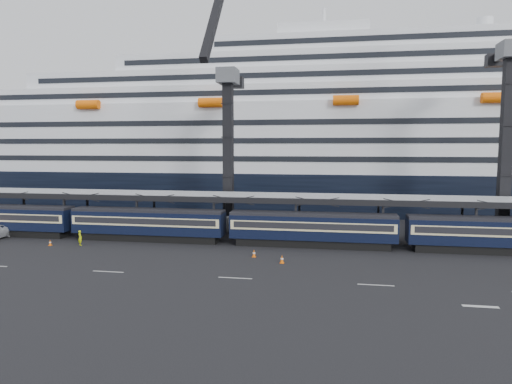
% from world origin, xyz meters
% --- Properties ---
extents(ground, '(260.00, 260.00, 0.00)m').
position_xyz_m(ground, '(0.00, 0.00, 0.00)').
color(ground, black).
rests_on(ground, ground).
extents(train, '(133.05, 3.00, 4.05)m').
position_xyz_m(train, '(-4.65, 10.00, 2.20)').
color(train, black).
rests_on(train, ground).
extents(canopy, '(130.00, 6.25, 5.53)m').
position_xyz_m(canopy, '(0.00, 14.00, 5.25)').
color(canopy, gray).
rests_on(canopy, ground).
extents(cruise_ship, '(214.09, 28.84, 34.00)m').
position_xyz_m(cruise_ship, '(-1.08, 45.99, 12.34)').
color(cruise_ship, black).
rests_on(cruise_ship, ground).
extents(crane_dark_near, '(4.50, 17.75, 35.08)m').
position_xyz_m(crane_dark_near, '(-20.00, 18.59, 11.93)').
color(crane_dark_near, '#4E5155').
rests_on(crane_dark_near, ground).
extents(crane_dark_mid, '(4.50, 18.24, 39.64)m').
position_xyz_m(crane_dark_mid, '(15.00, 17.59, 13.36)').
color(crane_dark_mid, '#4E5155').
rests_on(crane_dark_mid, ground).
extents(worker, '(0.77, 0.73, 1.77)m').
position_xyz_m(worker, '(-34.76, 6.00, 0.88)').
color(worker, '#C9DE0B').
rests_on(worker, ground).
extents(traffic_cone_b, '(0.35, 0.35, 0.70)m').
position_xyz_m(traffic_cone_b, '(-38.19, 5.30, 0.35)').
color(traffic_cone_b, '#FF6508').
rests_on(traffic_cone_b, ground).
extents(traffic_cone_c, '(0.40, 0.40, 0.80)m').
position_xyz_m(traffic_cone_c, '(-13.72, 3.86, 0.40)').
color(traffic_cone_c, '#FF6508').
rests_on(traffic_cone_c, ground).
extents(traffic_cone_d, '(0.42, 0.42, 0.85)m').
position_xyz_m(traffic_cone_d, '(-10.54, 1.84, 0.42)').
color(traffic_cone_d, '#FF6508').
rests_on(traffic_cone_d, ground).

